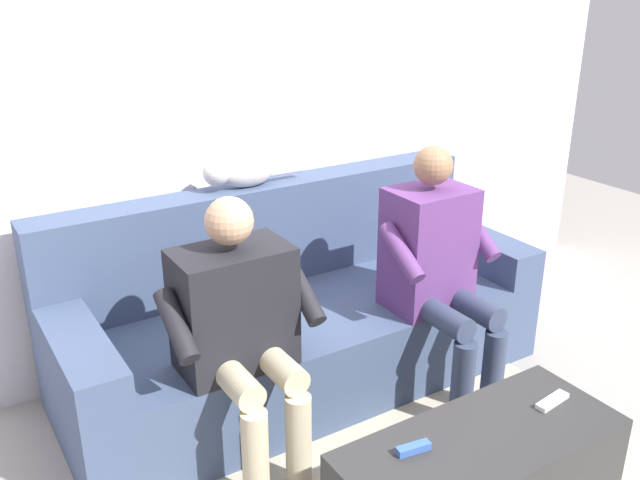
% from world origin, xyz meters
% --- Properties ---
extents(ground_plane, '(8.00, 8.00, 0.00)m').
position_xyz_m(ground_plane, '(0.00, 0.60, 0.00)').
color(ground_plane, gray).
extents(back_wall, '(4.83, 0.06, 2.53)m').
position_xyz_m(back_wall, '(0.00, -0.64, 1.27)').
color(back_wall, silver).
rests_on(back_wall, ground).
extents(couch, '(2.24, 0.87, 0.90)m').
position_xyz_m(couch, '(0.00, -0.16, 0.31)').
color(couch, '#3D4C6B').
rests_on(couch, ground).
extents(person_left_seated, '(0.51, 0.56, 1.15)m').
position_xyz_m(person_left_seated, '(-0.48, 0.26, 0.64)').
color(person_left_seated, '#5B3370').
rests_on(person_left_seated, ground).
extents(person_right_seated, '(0.59, 0.51, 1.09)m').
position_xyz_m(person_right_seated, '(0.48, 0.26, 0.61)').
color(person_right_seated, black).
rests_on(person_right_seated, ground).
extents(cat_on_backrest, '(0.51, 0.12, 0.16)m').
position_xyz_m(cat_on_backrest, '(0.13, -0.44, 0.98)').
color(cat_on_backrest, silver).
rests_on(cat_on_backrest, couch).
extents(remote_blue, '(0.12, 0.05, 0.03)m').
position_xyz_m(remote_blue, '(0.24, 1.00, 0.43)').
color(remote_blue, '#3860B7').
rests_on(remote_blue, coffee_table).
extents(remote_white, '(0.15, 0.06, 0.02)m').
position_xyz_m(remote_white, '(-0.34, 1.06, 0.42)').
color(remote_white, white).
rests_on(remote_white, coffee_table).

